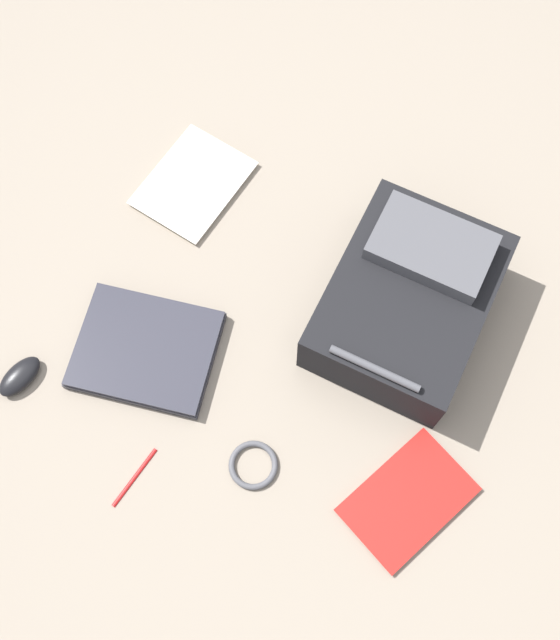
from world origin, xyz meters
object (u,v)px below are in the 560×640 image
Objects in this scene: backpack at (408,298)px; book_red at (193,184)px; book_manual at (408,500)px; cable_coil at (253,465)px; pen_black at (134,477)px; laptop at (146,349)px; computer_mouse at (20,376)px.

backpack is 0.59m from book_red.
book_red is at bearing -35.37° from book_manual.
pen_black is at bearing 28.03° from cable_coil.
backpack is at bearing -125.14° from pen_black.
book_red is 2.06× the size of pen_black.
laptop is (0.50, 0.31, -0.07)m from backpack.
computer_mouse is at bearing 4.82° from book_manual.
book_red is (0.08, -0.43, -0.01)m from laptop.
cable_coil is at bearing 155.82° from laptop.
book_red is (0.58, -0.12, -0.08)m from backpack.
cable_coil is at bearing 68.38° from backpack.
laptop is 2.33× the size of pen_black.
backpack reaches higher than laptop.
book_manual is 1.04× the size of book_red.
backpack is 1.51× the size of book_red.
computer_mouse is 0.34m from pen_black.
pen_black is (-0.18, 0.69, -0.00)m from book_red.
laptop is 1.09× the size of book_manual.
book_red is 0.71m from pen_black.
computer_mouse is (0.72, 0.47, -0.07)m from backpack.
laptop is 1.13× the size of book_red.
computer_mouse reaches higher than pen_black.
book_red is 0.61m from computer_mouse.
laptop is 0.65m from book_manual.
cable_coil is (-0.55, -0.02, -0.01)m from computer_mouse.
laptop is 0.28m from computer_mouse.
backpack reaches higher than book_red.
book_manual is 0.33m from cable_coil.
book_manual is 2.97× the size of cable_coil.
computer_mouse is at bearing 32.81° from backpack.
backpack is 0.70m from pen_black.
laptop is 3.22× the size of cable_coil.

